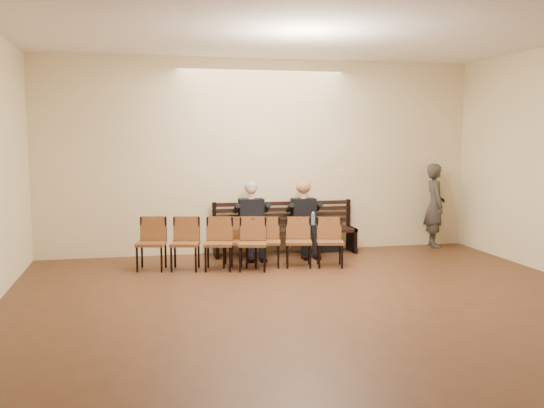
% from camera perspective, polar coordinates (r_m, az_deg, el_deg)
% --- Properties ---
extents(ground, '(10.00, 10.00, 0.00)m').
position_cam_1_polar(ground, '(6.58, 7.83, -12.46)').
color(ground, '#54301C').
rests_on(ground, ground).
extents(room_walls, '(8.02, 10.01, 3.51)m').
position_cam_1_polar(room_walls, '(6.99, 5.90, 9.78)').
color(room_walls, beige).
rests_on(room_walls, ground).
extents(bench, '(2.60, 0.90, 0.45)m').
position_cam_1_polar(bench, '(10.96, 1.28, -3.57)').
color(bench, black).
rests_on(bench, ground).
extents(seated_man, '(0.54, 0.75, 1.30)m').
position_cam_1_polar(seated_man, '(10.65, -1.87, -1.55)').
color(seated_man, black).
rests_on(seated_man, ground).
extents(seated_woman, '(0.53, 0.73, 1.23)m').
position_cam_1_polar(seated_woman, '(10.86, 3.11, -1.58)').
color(seated_woman, black).
rests_on(seated_woman, ground).
extents(laptop, '(0.38, 0.32, 0.25)m').
position_cam_1_polar(laptop, '(10.53, -1.79, -2.06)').
color(laptop, silver).
rests_on(laptop, bench).
extents(water_bottle, '(0.08, 0.08, 0.23)m').
position_cam_1_polar(water_bottle, '(10.64, 3.88, -2.03)').
color(water_bottle, silver).
rests_on(water_bottle, bench).
extents(bag, '(0.42, 0.31, 0.29)m').
position_cam_1_polar(bag, '(11.29, 5.29, -3.72)').
color(bag, black).
rests_on(bag, ground).
extents(passerby, '(0.57, 0.75, 1.85)m').
position_cam_1_polar(passerby, '(12.00, 15.09, 0.44)').
color(passerby, '#38332D').
rests_on(passerby, ground).
extents(chair_row_front, '(2.01, 0.85, 0.81)m').
position_cam_1_polar(chair_row_front, '(9.89, 1.03, -3.61)').
color(chair_row_front, brown).
rests_on(chair_row_front, ground).
extents(chair_row_back, '(2.10, 0.91, 0.84)m').
position_cam_1_polar(chair_row_back, '(9.69, -6.62, -3.75)').
color(chair_row_back, brown).
rests_on(chair_row_back, ground).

